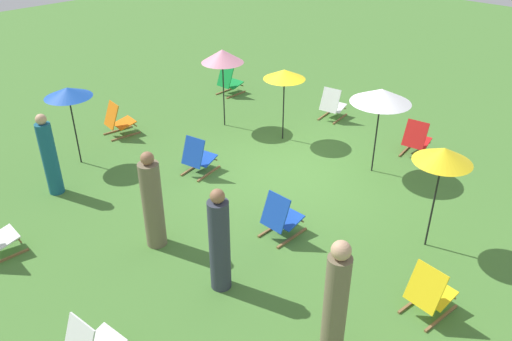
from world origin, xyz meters
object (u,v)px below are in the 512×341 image
object	(u,v)px
deckchair_4	(118,121)
person_0	(335,306)
umbrella_1	(443,155)
umbrella_3	(68,93)
person_2	(219,243)
umbrella_2	(381,96)
deckchair_8	(416,139)
umbrella_4	(222,56)
umbrella_0	(284,75)
person_1	(49,157)
deckchair_9	(430,292)
deckchair_0	(281,217)
deckchair_10	(332,105)
deckchair_6	(198,157)
deckchair_11	(229,82)

from	to	relation	value
deckchair_4	person_0	world-z (taller)	person_0
umbrella_1	umbrella_3	size ratio (longest dim) A/B	1.06
person_2	person_0	bearing A→B (deg)	88.56
umbrella_1	umbrella_2	size ratio (longest dim) A/B	1.00
deckchair_8	umbrella_4	xyz separation A→B (m)	(4.23, 1.90, 1.40)
deckchair_4	umbrella_0	bearing A→B (deg)	-131.60
umbrella_4	person_1	size ratio (longest dim) A/B	1.16
deckchair_9	umbrella_1	size ratio (longest dim) A/B	0.45
deckchair_9	umbrella_3	size ratio (longest dim) A/B	0.48
deckchair_0	deckchair_4	xyz separation A→B (m)	(5.47, -0.28, 0.00)
umbrella_1	person_2	distance (m)	3.64
deckchair_0	deckchair_10	xyz separation A→B (m)	(2.39, -4.66, 0.00)
deckchair_4	umbrella_1	size ratio (longest dim) A/B	0.45
umbrella_1	umbrella_2	bearing A→B (deg)	-36.77
deckchair_0	deckchair_9	xyz separation A→B (m)	(-2.69, -0.09, 0.00)
deckchair_9	umbrella_0	distance (m)	6.03
deckchair_8	umbrella_2	distance (m)	1.87
person_1	person_2	size ratio (longest dim) A/B	0.97
deckchair_6	umbrella_3	xyz separation A→B (m)	(2.20, 1.50, 1.24)
umbrella_1	person_2	world-z (taller)	umbrella_1
deckchair_9	umbrella_2	bearing A→B (deg)	-39.71
deckchair_11	umbrella_3	bearing A→B (deg)	96.33
deckchair_6	deckchair_9	world-z (taller)	same
umbrella_0	deckchair_0	bearing A→B (deg)	131.00
umbrella_3	umbrella_0	bearing A→B (deg)	-120.84
deckchair_8	umbrella_2	bearing A→B (deg)	69.90
deckchair_9	deckchair_11	xyz separation A→B (m)	(8.25, -3.92, 0.00)
deckchair_4	person_1	world-z (taller)	person_1
deckchair_10	umbrella_4	size ratio (longest dim) A/B	0.43
deckchair_10	person_0	world-z (taller)	person_0
deckchair_0	umbrella_0	distance (m)	4.01
deckchair_0	deckchair_9	bearing A→B (deg)	-178.26
deckchair_4	deckchair_8	xyz separation A→B (m)	(-5.63, -4.05, 0.00)
umbrella_2	umbrella_4	size ratio (longest dim) A/B	0.95
deckchair_9	umbrella_1	world-z (taller)	umbrella_1
deckchair_4	deckchair_8	world-z (taller)	same
deckchair_0	deckchair_10	world-z (taller)	same
deckchair_8	deckchair_6	bearing A→B (deg)	45.80
umbrella_4	person_1	world-z (taller)	umbrella_4
umbrella_1	deckchair_6	bearing A→B (deg)	13.19
umbrella_4	deckchair_9	bearing A→B (deg)	160.79
deckchair_6	umbrella_0	distance (m)	2.75
deckchair_6	umbrella_3	bearing A→B (deg)	23.05
deckchair_11	umbrella_0	world-z (taller)	umbrella_0
umbrella_4	person_1	bearing A→B (deg)	89.64
umbrella_4	person_0	xyz separation A→B (m)	(-6.26, 3.93, -0.88)
umbrella_0	umbrella_4	xyz separation A→B (m)	(1.56, 0.44, 0.18)
umbrella_1	deckchair_8	bearing A→B (deg)	-57.93
deckchair_9	deckchair_10	world-z (taller)	same
umbrella_4	umbrella_0	bearing A→B (deg)	-164.18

